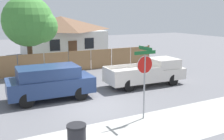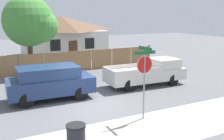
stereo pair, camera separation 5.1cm
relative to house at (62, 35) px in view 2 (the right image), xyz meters
The scene contains 9 objects.
ground_plane 17.33m from the house, 101.83° to the right, with size 80.00×80.00×0.00m, color slate.
sidewalk_strip 20.85m from the house, 99.79° to the right, with size 36.00×3.20×0.01m.
wooden_fence 8.54m from the house, 97.01° to the right, with size 13.85×0.12×1.75m.
house is the anchor object (origin of this frame).
oak_tree 9.01m from the house, 121.64° to the right, with size 4.09×3.89×6.00m.
red_suv 15.59m from the house, 109.38° to the right, with size 4.65×2.21×1.84m.
orange_pickup 14.80m from the house, 84.77° to the right, with size 5.36×2.14×1.69m.
stop_sign 19.42m from the house, 96.41° to the right, with size 1.07×0.97×3.24m.
trash_bin 21.58m from the house, 105.77° to the right, with size 0.67×0.67×0.99m.
Camera 2 is at (-5.00, -11.67, 4.61)m, focal length 42.00 mm.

